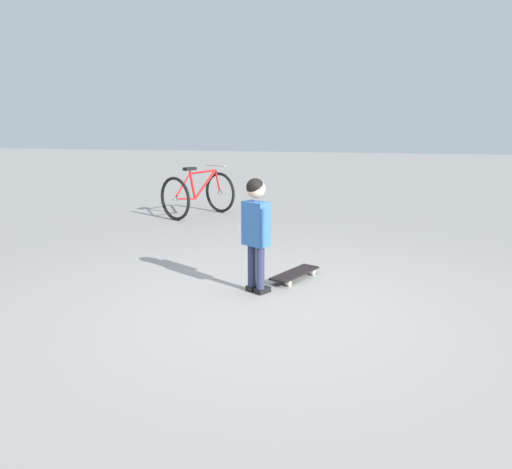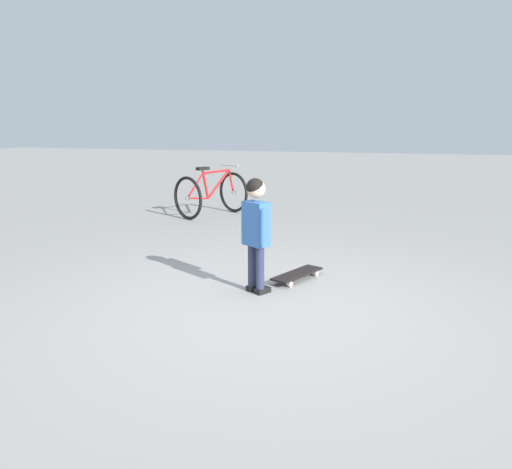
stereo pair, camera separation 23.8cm
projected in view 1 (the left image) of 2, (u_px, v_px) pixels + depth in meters
ground_plane at (268, 310)px, 4.18m from camera, size 50.00×50.00×0.00m
child_person at (256, 223)px, 4.49m from camera, size 0.35×0.28×1.06m
skateboard at (295, 274)px, 5.01m from camera, size 0.68×0.43×0.07m
bicycle_mid at (198, 194)px, 8.42m from camera, size 1.28×1.12×0.85m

